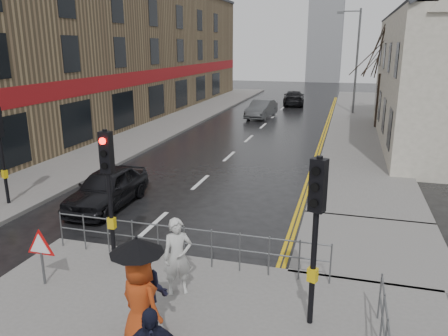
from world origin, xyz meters
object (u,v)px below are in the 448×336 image
Objects in this scene: pedestrian_a at (178,257)px; car_parked at (107,188)px; pedestrian_with_umbrella at (139,289)px; car_mid at (261,109)px; pedestrian_b at (146,296)px.

pedestrian_a is 6.51m from car_parked.
pedestrian_with_umbrella is 0.52× the size of car_mid.
pedestrian_b is at bearing -76.46° from car_mid.
pedestrian_b is 0.38m from pedestrian_with_umbrella.
pedestrian_b is 0.43× the size of car_parked.
pedestrian_with_umbrella reaches higher than car_parked.
car_parked is (-4.51, 6.52, -0.61)m from pedestrian_with_umbrella.
pedestrian_a is 25.25m from car_mid.
pedestrian_with_umbrella is at bearing -76.51° from car_mid.
pedestrian_b is at bearing 90.59° from pedestrian_with_umbrella.
pedestrian_with_umbrella reaches higher than pedestrian_a.
pedestrian_with_umbrella is at bearing -55.80° from car_parked.
pedestrian_a is 0.42× the size of car_mid.
pedestrian_a reaches higher than car_parked.
pedestrian_with_umbrella is 0.54× the size of car_parked.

